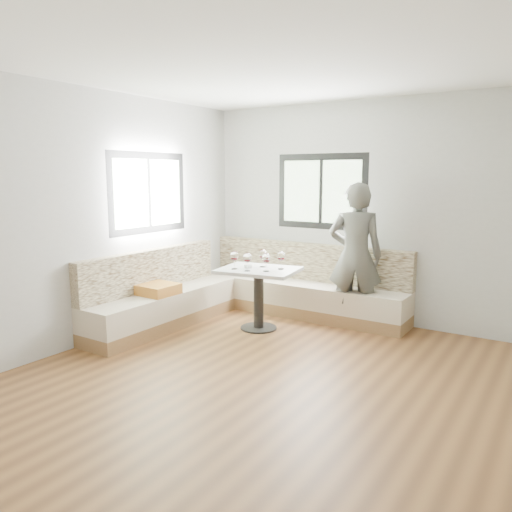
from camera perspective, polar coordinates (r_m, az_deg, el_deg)
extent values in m
cube|color=brown|center=(4.52, 3.49, -15.22)|extent=(5.00, 5.00, 0.01)
cube|color=white|center=(4.22, 3.89, 21.98)|extent=(5.00, 5.00, 0.01)
cube|color=#B7B7B2|center=(6.43, 14.74, 4.76)|extent=(5.00, 0.01, 2.80)
cube|color=#B7B7B2|center=(5.78, -18.49, 4.12)|extent=(0.01, 5.00, 2.80)
cube|color=black|center=(6.74, 7.47, 7.30)|extent=(1.30, 0.02, 1.00)
cube|color=black|center=(6.36, -12.17, 7.07)|extent=(0.02, 1.30, 1.00)
cube|color=#946E47|center=(6.81, 5.08, -6.04)|extent=(2.90, 0.55, 0.16)
cube|color=beige|center=(6.75, 5.10, -4.20)|extent=(2.90, 0.55, 0.29)
cube|color=beige|center=(6.85, 5.96, -0.63)|extent=(2.90, 0.14, 0.50)
cube|color=#946E47|center=(6.37, -10.47, -7.23)|extent=(0.55, 2.25, 0.16)
cube|color=beige|center=(6.31, -10.53, -5.27)|extent=(0.55, 2.25, 0.29)
cube|color=beige|center=(6.37, -11.98, -1.53)|extent=(0.14, 2.25, 0.50)
cube|color=#A95C37|center=(6.12, -11.15, -3.74)|extent=(0.43, 0.43, 0.12)
cylinder|color=black|center=(6.20, 0.30, -8.20)|extent=(0.45, 0.45, 0.02)
cylinder|color=black|center=(6.11, 0.30, -5.10)|extent=(0.12, 0.12, 0.71)
cube|color=silver|center=(6.02, 0.31, -1.64)|extent=(1.02, 0.85, 0.04)
imported|color=#53544D|center=(6.21, 11.27, 0.04)|extent=(0.76, 0.62, 1.79)
cylinder|color=white|center=(6.07, -0.91, -1.17)|extent=(0.10, 0.10, 0.04)
sphere|color=black|center=(6.07, -0.74, -1.07)|extent=(0.02, 0.02, 0.02)
sphere|color=black|center=(6.08, -0.96, -1.04)|extent=(0.02, 0.02, 0.02)
sphere|color=black|center=(6.05, -0.97, -1.09)|extent=(0.02, 0.02, 0.02)
cylinder|color=white|center=(5.99, -2.49, -1.47)|extent=(0.07, 0.07, 0.01)
cylinder|color=white|center=(5.98, -2.50, -1.00)|extent=(0.01, 0.01, 0.09)
ellipsoid|color=white|center=(5.97, -2.50, 0.01)|extent=(0.10, 0.10, 0.12)
cylinder|color=#3D0407|center=(5.97, -2.50, -0.27)|extent=(0.07, 0.07, 0.02)
cylinder|color=white|center=(5.87, -1.00, -1.69)|extent=(0.07, 0.07, 0.01)
cylinder|color=white|center=(5.86, -1.00, -1.20)|extent=(0.01, 0.01, 0.09)
ellipsoid|color=white|center=(5.84, -1.00, -0.18)|extent=(0.10, 0.10, 0.12)
cylinder|color=#3D0407|center=(5.85, -1.00, -0.46)|extent=(0.07, 0.07, 0.02)
cylinder|color=white|center=(5.85, 1.16, -1.74)|extent=(0.07, 0.07, 0.01)
cylinder|color=white|center=(5.84, 1.16, -1.25)|extent=(0.01, 0.01, 0.09)
ellipsoid|color=white|center=(5.82, 1.17, -0.22)|extent=(0.10, 0.10, 0.12)
cylinder|color=#3D0407|center=(5.82, 1.17, -0.50)|extent=(0.07, 0.07, 0.02)
cylinder|color=white|center=(6.12, 0.78, -1.24)|extent=(0.07, 0.07, 0.01)
cylinder|color=white|center=(6.11, 0.78, -0.77)|extent=(0.01, 0.01, 0.09)
ellipsoid|color=white|center=(6.10, 0.78, 0.21)|extent=(0.10, 0.10, 0.12)
cylinder|color=#3D0407|center=(6.10, 0.78, -0.06)|extent=(0.07, 0.07, 0.02)
cylinder|color=white|center=(5.99, 2.87, -1.48)|extent=(0.07, 0.07, 0.01)
cylinder|color=white|center=(5.98, 2.88, -1.00)|extent=(0.01, 0.01, 0.09)
ellipsoid|color=white|center=(5.96, 2.89, 0.00)|extent=(0.10, 0.10, 0.12)
cylinder|color=#3D0407|center=(5.97, 2.88, -0.27)|extent=(0.07, 0.07, 0.02)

